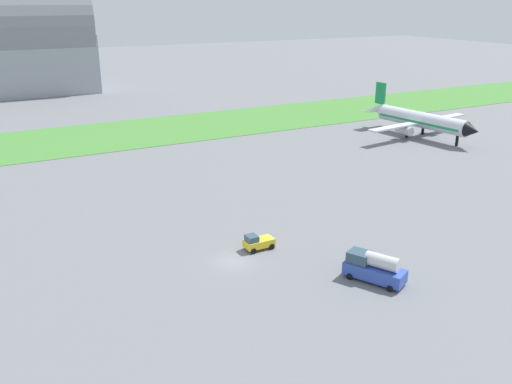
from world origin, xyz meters
name	(u,v)px	position (x,y,z in m)	size (l,w,h in m)	color
ground_plane	(234,262)	(0.00, 0.00, 0.00)	(600.00, 600.00, 0.00)	slate
grass_taxiway_strip	(97,137)	(0.00, 68.06, 0.04)	(360.00, 28.00, 0.08)	#478438
airplane_parked_jet_far	(420,120)	(62.10, 35.15, 3.76)	(29.50, 29.01, 10.43)	silver
pushback_tug_near_gate	(258,242)	(4.02, 1.66, 0.91)	(3.62, 2.09, 1.95)	yellow
fuel_truck_midfield	(374,267)	(11.16, -11.14, 1.58)	(5.05, 6.89, 3.29)	#334FB2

